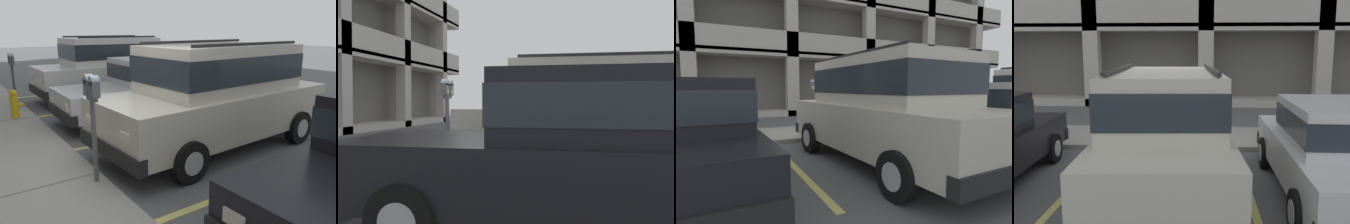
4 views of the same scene
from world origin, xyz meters
The scene contains 6 objects.
ground_plane centered at (0.00, 0.00, -0.05)m, with size 80.00×80.00×0.10m.
sidewalk centered at (0.00, 1.30, 0.06)m, with size 40.00×2.20×0.12m.
parking_stall_lines centered at (1.47, -1.40, 0.00)m, with size 11.86×4.80×0.01m.
silver_suv centered at (0.14, -2.31, 1.09)m, with size 2.20×4.88×2.03m.
dark_hatchback centered at (2.74, -2.35, 0.82)m, with size 1.88×4.50×1.54m.
parking_meter_near centered at (-0.24, 0.35, 1.27)m, with size 0.35×0.12×1.54m.
Camera 4 is at (0.70, -8.03, 2.31)m, focal length 40.00 mm.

